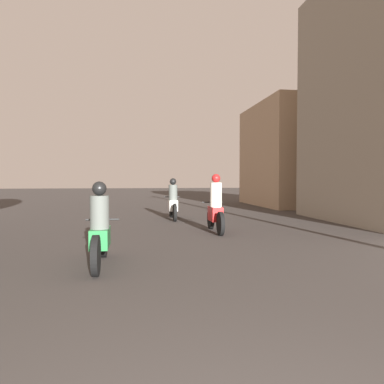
% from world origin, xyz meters
% --- Properties ---
extents(motorcycle_green, '(0.60, 2.05, 1.45)m').
position_xyz_m(motorcycle_green, '(-1.03, 5.54, 0.59)').
color(motorcycle_green, black).
rests_on(motorcycle_green, ground_plane).
extents(motorcycle_red, '(0.60, 1.94, 1.62)m').
position_xyz_m(motorcycle_red, '(1.76, 9.21, 0.65)').
color(motorcycle_red, black).
rests_on(motorcycle_red, ground_plane).
extents(motorcycle_white, '(0.60, 2.05, 1.51)m').
position_xyz_m(motorcycle_white, '(0.90, 12.71, 0.62)').
color(motorcycle_white, black).
rests_on(motorcycle_white, ground_plane).
extents(building_right_far, '(4.66, 6.77, 5.65)m').
position_xyz_m(building_right_far, '(8.51, 19.14, 2.82)').
color(building_right_far, tan).
rests_on(building_right_far, ground_plane).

